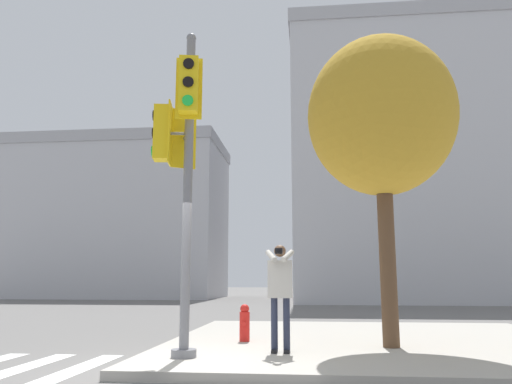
{
  "coord_description": "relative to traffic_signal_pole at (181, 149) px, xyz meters",
  "views": [
    {
      "loc": [
        2.21,
        -6.98,
        1.3
      ],
      "look_at": [
        1.34,
        1.3,
        2.76
      ],
      "focal_mm": 35.0,
      "sensor_mm": 36.0,
      "label": 1
    }
  ],
  "objects": [
    {
      "name": "street_tree",
      "position": [
        3.43,
        1.51,
        0.93
      ],
      "size": [
        2.75,
        2.75,
        5.71
      ],
      "color": "brown",
      "rests_on": "sidewalk_corner"
    },
    {
      "name": "person_photographer",
      "position": [
        1.55,
        0.71,
        -2.2
      ],
      "size": [
        0.5,
        0.53,
        1.73
      ],
      "color": "black",
      "rests_on": "sidewalk_corner"
    },
    {
      "name": "building_left",
      "position": [
        -12.44,
        28.39,
        2.42
      ],
      "size": [
        16.14,
        8.4,
        11.57
      ],
      "color": "#BCBCC1",
      "rests_on": "ground_plane"
    },
    {
      "name": "sidewalk_corner",
      "position": [
        3.32,
        2.82,
        -3.31
      ],
      "size": [
        8.0,
        8.0,
        0.14
      ],
      "color": "#ADA89E",
      "rests_on": "ground_plane"
    },
    {
      "name": "ground_plane",
      "position": [
        -0.18,
        -0.68,
        -3.38
      ],
      "size": [
        160.0,
        160.0,
        0.0
      ],
      "primitive_type": "plane",
      "color": "slate"
    },
    {
      "name": "traffic_signal_pole",
      "position": [
        0.0,
        0.0,
        0.0
      ],
      "size": [
        0.86,
        1.16,
        5.26
      ],
      "color": "slate",
      "rests_on": "sidewalk_corner"
    },
    {
      "name": "building_right",
      "position": [
        9.36,
        25.54,
        4.98
      ],
      "size": [
        16.55,
        13.6,
        16.7
      ],
      "color": "#BCBCC1",
      "rests_on": "ground_plane"
    },
    {
      "name": "fire_hydrant",
      "position": [
        0.78,
        2.1,
        -2.9
      ],
      "size": [
        0.19,
        0.25,
        0.69
      ],
      "color": "red",
      "rests_on": "sidewalk_corner"
    }
  ]
}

